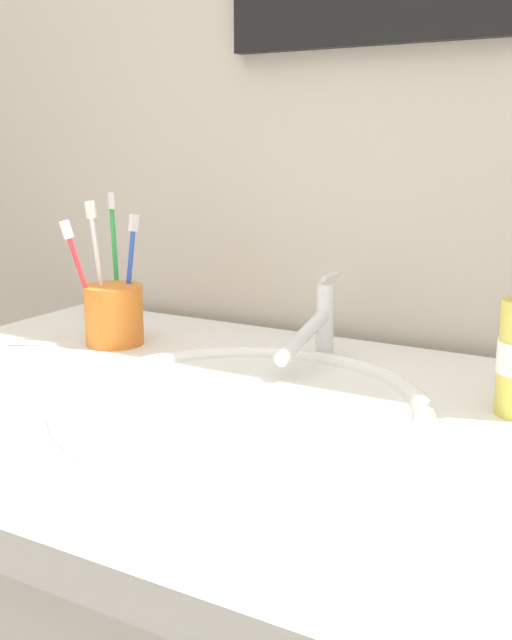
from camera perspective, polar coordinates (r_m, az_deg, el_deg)
The scene contains 8 objects.
tiled_wall_back at distance 1.11m, azimuth 8.83°, elevation 15.60°, with size 2.24×0.04×2.40m, color beige.
sink_basin at distance 0.85m, azimuth -1.00°, elevation -9.42°, with size 0.42×0.42×0.13m.
faucet at distance 0.98m, azimuth 4.62°, elevation -0.39°, with size 0.02×0.17×0.11m.
toothbrush_cup at distance 1.09m, azimuth -10.82°, elevation 0.40°, with size 0.08×0.08×0.09m, color orange.
toothbrush_blue at distance 1.09m, azimuth -9.64°, elevation 3.91°, with size 0.02×0.04×0.18m.
toothbrush_green at distance 1.12m, azimuth -10.76°, elevation 4.87°, with size 0.04×0.04×0.21m.
toothbrush_red at distance 1.06m, azimuth -13.24°, elevation 3.42°, with size 0.03×0.05×0.18m.
toothbrush_white at distance 1.08m, azimuth -12.01°, elevation 4.31°, with size 0.03×0.02×0.20m.
Camera 1 is at (0.40, -0.67, 1.15)m, focal length 41.79 mm.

